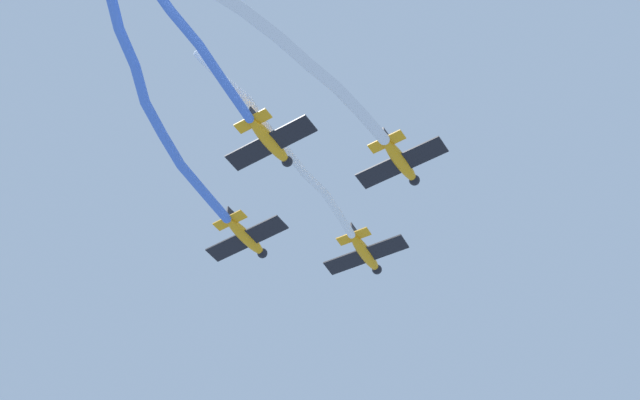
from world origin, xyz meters
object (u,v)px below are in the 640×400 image
(airplane_lead, at_px, (365,253))
(airplane_right_wing, at_px, (401,161))
(airplane_slot, at_px, (270,142))
(airplane_left_wing, at_px, (246,237))

(airplane_lead, relative_size, airplane_right_wing, 0.98)
(airplane_lead, height_order, airplane_slot, airplane_lead)
(airplane_left_wing, distance_m, airplane_slot, 9.87)
(airplane_lead, bearing_deg, airplane_left_wing, 131.48)
(airplane_lead, height_order, airplane_right_wing, airplane_right_wing)
(airplane_lead, xyz_separation_m, airplane_slot, (-6.89, 12.14, -0.20))
(airplane_left_wing, relative_size, airplane_right_wing, 1.01)
(airplane_left_wing, height_order, airplane_slot, airplane_slot)
(airplane_slot, bearing_deg, airplane_lead, 0.94)
(airplane_left_wing, relative_size, airplane_slot, 1.00)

